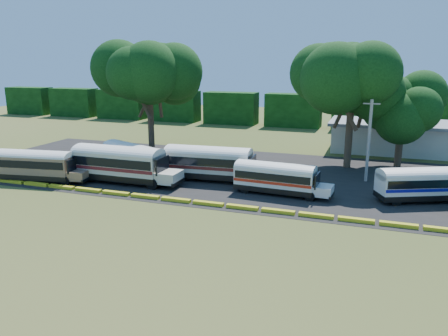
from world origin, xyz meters
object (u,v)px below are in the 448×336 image
(bus_cream_west, at_px, (120,162))
(tree_west, at_px, (149,75))
(bus_white_red, at_px, (277,177))
(bus_beige, at_px, (37,164))
(bus_red, at_px, (132,156))

(bus_cream_west, relative_size, tree_west, 0.80)
(bus_cream_west, distance_m, bus_white_red, 15.58)
(bus_beige, relative_size, bus_cream_west, 0.88)
(bus_white_red, height_order, tree_west, tree_west)
(bus_cream_west, height_order, bus_white_red, bus_cream_west)
(bus_cream_west, xyz_separation_m, tree_west, (-4.41, 14.55, 8.00))
(bus_red, xyz_separation_m, tree_west, (-3.14, 10.28, 8.32))
(bus_beige, relative_size, bus_white_red, 1.10)
(bus_beige, height_order, tree_west, tree_west)
(bus_cream_west, bearing_deg, bus_white_red, 5.02)
(bus_red, height_order, bus_cream_west, bus_cream_west)
(bus_white_red, bearing_deg, bus_beige, -167.53)
(bus_cream_west, bearing_deg, bus_beige, -163.69)
(bus_beige, relative_size, bus_red, 1.04)
(bus_beige, xyz_separation_m, bus_cream_west, (8.17, 2.34, 0.27))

